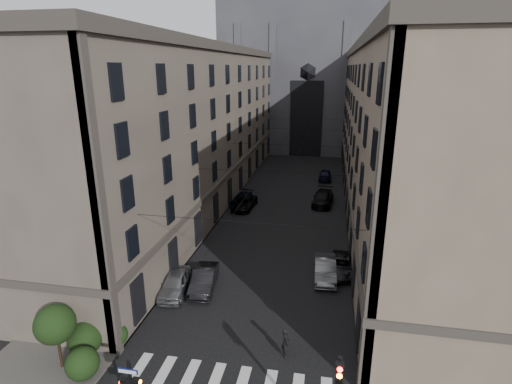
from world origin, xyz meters
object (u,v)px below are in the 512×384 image
Objects in this scene: car_left_midfar at (244,203)px; car_left_far at (242,199)px; car_left_midnear at (204,279)px; car_right_midfar at (323,198)px; car_right_far at (325,175)px; car_right_midnear at (341,265)px; car_left_near at (175,283)px; pedestrian at (285,342)px; gothic_tower at (312,60)px; car_right_near at (325,269)px.

car_left_midfar reaches higher than car_left_far.
car_right_midfar is at bearing 61.32° from car_left_midnear.
car_left_midfar is 1.14× the size of car_right_far.
car_right_midnear is at bearing 16.30° from car_left_midnear.
car_right_midfar is at bearing 103.37° from car_right_midnear.
pedestrian is (8.99, -5.37, 0.16)m from car_left_near.
car_right_midnear is 2.53× the size of pedestrian.
car_right_midnear is 1.08× the size of car_right_far.
car_left_far is at bearing -98.01° from gothic_tower.
car_left_near is 2.19m from car_left_midnear.
car_left_midnear is (-4.24, -60.70, -17.01)m from gothic_tower.
pedestrian is (8.52, -26.30, 0.28)m from car_left_far.
gothic_tower is 63.18m from car_left_midnear.
car_left_near is 0.91× the size of car_left_midfar.
car_left_near is at bearing -83.81° from car_left_far.
car_left_near reaches higher than car_right_far.
car_right_midfar is at bearing -25.49° from pedestrian.
car_right_far reaches higher than car_left_far.
car_left_midfar is 17.28m from car_right_far.
car_left_midnear reaches higher than car_left_far.
car_left_midnear is at bearing -78.24° from car_left_far.
car_right_midnear is 28.48m from car_right_far.
car_right_midfar is at bearing -83.85° from gothic_tower.
car_right_near is 1.09× the size of car_right_far.
car_left_midnear is 18.46m from car_left_midfar.
car_left_far is at bearing -165.10° from car_right_midfar.
car_left_midnear is 0.99× the size of car_right_near.
car_left_far is at bearing 86.83° from car_left_midnear.
pedestrian reaches higher than car_left_midnear.
car_right_near is at bearing 15.25° from car_left_near.
gothic_tower is at bearing 103.02° from car_right_midnear.
car_right_midfar is (9.31, 3.28, 0.12)m from car_left_midfar.
car_left_midnear is 34.06m from car_right_far.
car_left_far is 1.03× the size of car_right_far.
car_left_far is (-0.62, 1.51, -0.04)m from car_left_midfar.
car_left_near is 35.53m from car_right_far.
pedestrian is (-1.41, -39.35, 0.19)m from car_right_far.
car_left_far is at bearing 116.44° from car_left_midfar.
car_right_near is at bearing -49.86° from car_left_far.
car_left_midnear is 11.40m from car_right_midnear.
car_right_far is (0.00, 11.28, -0.07)m from car_right_midfar.
gothic_tower is 12.55× the size of car_left_near.
gothic_tower is 64.27m from car_left_near.
car_right_near reaches higher than car_right_midnear.
car_right_near is 1.78m from car_right_midnear.
pedestrian reaches higher than car_right_far.
car_right_near is (11.08, 4.38, 0.01)m from car_left_near.
pedestrian is at bearing -104.89° from car_right_near.
car_left_near is 11.91m from car_right_near.
car_left_near is 2.45× the size of pedestrian.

